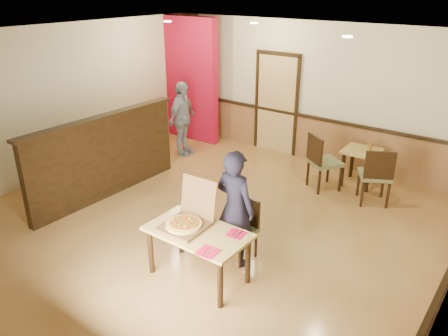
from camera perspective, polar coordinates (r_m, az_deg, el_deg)
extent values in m
plane|color=tan|center=(6.85, -2.66, -7.38)|extent=(7.00, 7.00, 0.00)
plane|color=black|center=(5.93, -3.18, 16.58)|extent=(7.00, 7.00, 0.00)
plane|color=beige|center=(9.11, 11.49, 9.54)|extent=(7.00, 0.00, 7.00)
plane|color=beige|center=(8.83, -20.86, 8.06)|extent=(0.00, 7.00, 7.00)
cube|color=olive|center=(9.34, 10.95, 3.85)|extent=(7.00, 0.04, 0.90)
cube|color=black|center=(9.18, 11.12, 6.58)|extent=(7.00, 0.06, 0.06)
cube|color=#DEB771|center=(9.52, 6.87, 8.25)|extent=(0.90, 0.06, 2.10)
cube|color=black|center=(7.74, -15.24, 1.29)|extent=(0.14, 3.00, 1.40)
cube|color=black|center=(7.51, -15.81, 6.39)|extent=(0.20, 3.10, 0.05)
cube|color=#AA0C2C|center=(10.27, -4.72, 11.45)|extent=(1.60, 0.20, 2.78)
cylinder|color=#FCEEB0|center=(8.80, -7.37, 18.47)|extent=(0.14, 0.14, 0.02)
cylinder|color=#FCEEB0|center=(8.41, 3.94, 18.38)|extent=(0.14, 0.14, 0.02)
cylinder|color=#FCEEB0|center=(6.51, 15.83, 16.19)|extent=(0.14, 0.14, 0.02)
cube|color=#D6B25A|center=(5.39, -3.44, -8.38)|extent=(1.28, 0.73, 0.04)
cylinder|color=black|center=(5.73, -9.55, -10.64)|extent=(0.07, 0.07, 0.64)
cylinder|color=black|center=(6.07, -5.71, -8.33)|extent=(0.07, 0.07, 0.64)
cylinder|color=black|center=(5.12, -0.49, -14.93)|extent=(0.07, 0.07, 0.64)
cylinder|color=black|center=(5.49, 3.14, -11.97)|extent=(0.07, 0.07, 0.64)
cube|color=olive|center=(5.89, 1.87, -8.18)|extent=(0.45, 0.45, 0.05)
cube|color=black|center=(5.90, 3.11, -5.57)|extent=(0.40, 0.07, 0.40)
cylinder|color=black|center=(6.00, -0.53, -10.17)|extent=(0.04, 0.04, 0.36)
cylinder|color=black|center=(6.22, 1.66, -8.87)|extent=(0.04, 0.04, 0.36)
cylinder|color=black|center=(5.81, 2.03, -11.42)|extent=(0.04, 0.04, 0.36)
cylinder|color=black|center=(6.03, 4.19, -10.02)|extent=(0.04, 0.04, 0.36)
cube|color=olive|center=(8.00, 13.06, 0.75)|extent=(0.71, 0.71, 0.07)
cube|color=black|center=(7.79, 11.77, 2.43)|extent=(0.42, 0.32, 0.49)
cylinder|color=black|center=(8.05, 14.91, -1.51)|extent=(0.05, 0.05, 0.44)
cylinder|color=black|center=(7.85, 12.31, -1.92)|extent=(0.05, 0.05, 0.44)
cylinder|color=black|center=(8.37, 13.41, -0.37)|extent=(0.05, 0.05, 0.44)
cylinder|color=black|center=(8.18, 10.89, -0.74)|extent=(0.05, 0.05, 0.44)
cube|color=olive|center=(7.72, 19.10, -0.87)|extent=(0.68, 0.68, 0.07)
cube|color=black|center=(7.42, 19.69, 0.33)|extent=(0.44, 0.27, 0.48)
cylinder|color=black|center=(8.06, 20.00, -2.17)|extent=(0.05, 0.05, 0.43)
cylinder|color=black|center=(7.70, 20.60, -3.47)|extent=(0.05, 0.05, 0.43)
cylinder|color=black|center=(7.98, 17.13, -2.05)|extent=(0.05, 0.05, 0.43)
cylinder|color=black|center=(7.61, 17.59, -3.36)|extent=(0.05, 0.05, 0.43)
cube|color=#D6B25A|center=(8.28, 17.57, 2.12)|extent=(0.64, 0.64, 0.04)
cylinder|color=black|center=(8.26, 15.23, -0.17)|extent=(0.07, 0.07, 0.63)
cylinder|color=black|center=(8.67, 16.37, 0.83)|extent=(0.07, 0.07, 0.63)
cylinder|color=black|center=(8.13, 18.28, -0.94)|extent=(0.07, 0.07, 0.63)
cylinder|color=black|center=(8.55, 19.30, 0.12)|extent=(0.07, 0.07, 0.63)
imported|color=black|center=(5.64, 1.45, -5.27)|extent=(0.60, 0.41, 1.59)
imported|color=gray|center=(9.37, -5.49, 6.42)|extent=(0.56, 0.99, 1.58)
cube|color=brown|center=(5.44, -5.26, -7.64)|extent=(0.55, 0.55, 0.04)
cube|color=brown|center=(5.52, -3.38, -3.85)|extent=(0.52, 0.13, 0.51)
cylinder|color=#F3D158|center=(5.43, -5.27, -7.33)|extent=(0.47, 0.47, 0.03)
cube|color=red|center=(5.00, -2.12, -10.89)|extent=(0.25, 0.25, 0.01)
cylinder|color=silver|center=(5.01, -2.39, -10.71)|extent=(0.03, 0.20, 0.01)
cube|color=silver|center=(4.98, -1.85, -10.97)|extent=(0.04, 0.21, 0.00)
cube|color=red|center=(5.31, 1.62, -8.60)|extent=(0.23, 0.23, 0.00)
cylinder|color=silver|center=(5.32, 1.35, -8.45)|extent=(0.03, 0.18, 0.01)
cube|color=silver|center=(5.30, 1.89, -8.67)|extent=(0.04, 0.19, 0.00)
cylinder|color=#885C18|center=(8.31, 18.57, 2.82)|extent=(0.06, 0.06, 0.16)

